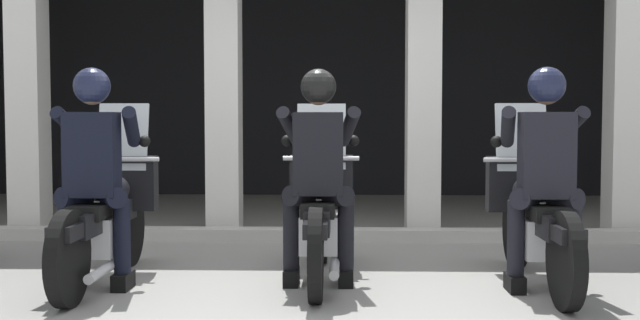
% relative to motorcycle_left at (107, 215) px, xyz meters
% --- Properties ---
extents(ground_plane, '(80.00, 80.00, 0.00)m').
position_rel_motorcycle_left_xyz_m(ground_plane, '(1.60, 3.17, -0.50)').
color(ground_plane, gray).
extents(station_building, '(11.64, 4.72, 3.39)m').
position_rel_motorcycle_left_xyz_m(station_building, '(1.56, 4.80, 1.66)').
color(station_building, black).
rests_on(station_building, ground).
extents(kerb_strip, '(11.14, 0.24, 0.12)m').
position_rel_motorcycle_left_xyz_m(kerb_strip, '(1.56, 1.92, -0.44)').
color(kerb_strip, '#B7B5AD').
rests_on(kerb_strip, ground).
extents(motorcycle_left, '(0.62, 2.04, 1.35)m').
position_rel_motorcycle_left_xyz_m(motorcycle_left, '(0.00, 0.00, 0.00)').
color(motorcycle_left, black).
rests_on(motorcycle_left, ground).
extents(police_officer_left, '(0.63, 0.61, 1.58)m').
position_rel_motorcycle_left_xyz_m(police_officer_left, '(-0.00, -0.28, 0.44)').
color(police_officer_left, black).
rests_on(police_officer_left, ground).
extents(motorcycle_center, '(0.62, 2.04, 1.35)m').
position_rel_motorcycle_left_xyz_m(motorcycle_center, '(1.60, 0.18, 0.00)').
color(motorcycle_center, black).
rests_on(motorcycle_center, ground).
extents(police_officer_center, '(0.63, 0.61, 1.58)m').
position_rel_motorcycle_left_xyz_m(police_officer_center, '(1.60, -0.11, 0.44)').
color(police_officer_center, black).
rests_on(police_officer_center, ground).
extents(motorcycle_right, '(0.62, 2.04, 1.35)m').
position_rel_motorcycle_left_xyz_m(motorcycle_right, '(3.20, 0.02, 0.00)').
color(motorcycle_right, black).
rests_on(motorcycle_right, ground).
extents(police_officer_right, '(0.63, 0.61, 1.58)m').
position_rel_motorcycle_left_xyz_m(police_officer_right, '(3.19, -0.27, 0.44)').
color(police_officer_right, black).
rests_on(police_officer_right, ground).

